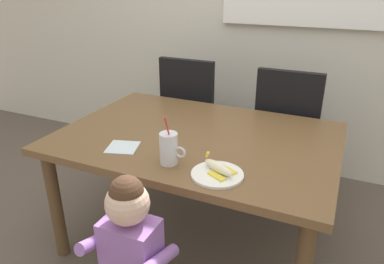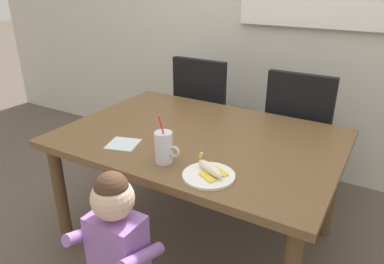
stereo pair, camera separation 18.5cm
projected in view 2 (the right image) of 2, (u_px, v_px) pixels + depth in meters
name	position (u px, v px, depth m)	size (l,w,h in m)	color
ground_plane	(198.00, 238.00, 2.24)	(24.00, 24.00, 0.00)	brown
dining_table	(199.00, 148.00, 1.99)	(1.49, 1.04, 0.70)	brown
dining_chair_left	(206.00, 110.00, 2.80)	(0.44, 0.44, 0.96)	black
dining_chair_right	(300.00, 131.00, 2.43)	(0.44, 0.44, 0.96)	black
toddler_standing	(117.00, 241.00, 1.44)	(0.33, 0.24, 0.84)	#3F4760
milk_cup	(164.00, 149.00, 1.65)	(0.13, 0.09, 0.25)	silver
snack_plate	(209.00, 176.00, 1.55)	(0.23, 0.23, 0.01)	white
peeled_banana	(210.00, 169.00, 1.55)	(0.17, 0.14, 0.07)	#F4EAC6
paper_napkin	(123.00, 144.00, 1.85)	(0.15, 0.15, 0.00)	silver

